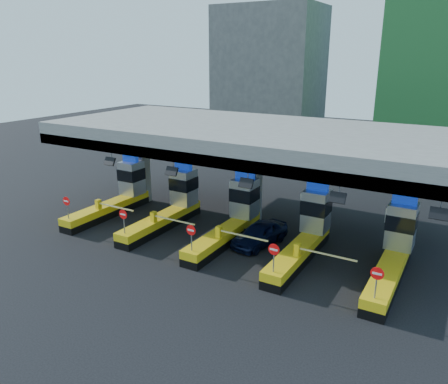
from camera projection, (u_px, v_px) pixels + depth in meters
The scene contains 9 objects.
ground at pixel (231, 238), 28.66m from camera, with size 120.00×120.00×0.00m, color black.
toll_canopy at pixel (253, 139), 29.18m from camera, with size 28.00×12.09×7.00m.
toll_lane_far_left at pixel (119, 194), 33.25m from camera, with size 4.43×8.00×4.16m.
toll_lane_left at pixel (172, 205), 30.86m from camera, with size 4.43×8.00×4.16m.
toll_lane_center at pixel (234, 217), 28.47m from camera, with size 4.43×8.00×4.16m.
toll_lane_right at pixel (307, 232), 26.08m from camera, with size 4.43×8.00×4.16m.
toll_lane_far_right at pixel (395, 250), 23.68m from camera, with size 4.43×8.00×4.16m.
bg_building_concrete at pixel (269, 73), 62.34m from camera, with size 14.00×10.00×18.00m, color #4C4C49.
van at pixel (260, 234), 27.54m from camera, with size 1.75×4.34×1.48m, color black.
Camera 1 is at (12.83, -23.09, 11.55)m, focal length 35.00 mm.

